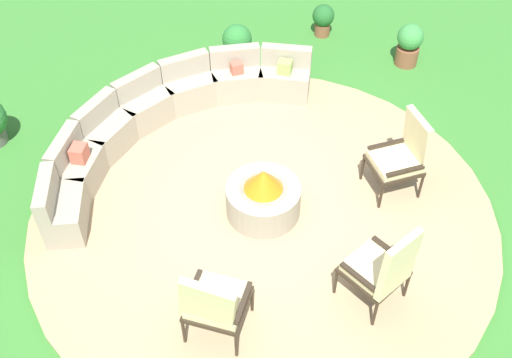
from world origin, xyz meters
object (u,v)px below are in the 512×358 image
Objects in this scene: lounge_chair_front_right at (383,268)px; curved_stone_bench at (163,118)px; potted_plant_3 at (323,18)px; fire_pit at (263,197)px; lounge_chair_front_left at (214,303)px; lounge_chair_back_left at (403,154)px; potted_plant_2 at (409,44)px; potted_plant_0 at (237,43)px.

curved_stone_bench is at bearing 91.13° from lounge_chair_front_right.
curved_stone_bench reaches higher than potted_plant_3.
fire_pit is 1.80m from lounge_chair_front_left.
lounge_chair_back_left reaches higher than fire_pit.
lounge_chair_front_left is 1.62× the size of potted_plant_2.
potted_plant_2 reaches higher than potted_plant_0.
fire_pit is 1.30× the size of potted_plant_2.
lounge_chair_front_right is at bearing 145.63° from lounge_chair_back_left.
potted_plant_3 is (3.33, 1.34, -0.05)m from curved_stone_bench.
potted_plant_2 is (4.11, 0.01, 0.01)m from curved_stone_bench.
lounge_chair_front_right reaches higher than potted_plant_2.
lounge_chair_front_right is 1.79m from lounge_chair_back_left.
lounge_chair_back_left is (2.93, 0.94, -0.00)m from lounge_chair_front_left.
lounge_chair_front_left is 0.99× the size of lounge_chair_front_right.
potted_plant_3 is (2.74, 3.22, -0.02)m from fire_pit.
potted_plant_2 is at bearing 0.10° from curved_stone_bench.
lounge_chair_front_left is at bearing 151.05° from lounge_chair_front_right.
fire_pit is 1.66× the size of potted_plant_3.
curved_stone_bench reaches higher than fire_pit.
lounge_chair_front_left is 3.08m from lounge_chair_back_left.
curved_stone_bench is (-0.59, 1.88, 0.03)m from fire_pit.
lounge_chair_back_left is 1.59× the size of potted_plant_2.
fire_pit is at bearing -72.48° from curved_stone_bench.
potted_plant_3 is (-0.78, 1.33, -0.06)m from potted_plant_2.
lounge_chair_front_left reaches higher than curved_stone_bench.
lounge_chair_back_left is 2.02× the size of potted_plant_3.
potted_plant_0 is at bearing 153.05° from potted_plant_2.
lounge_chair_front_left is at bearing -145.89° from potted_plant_2.
fire_pit reaches higher than potted_plant_0.
lounge_chair_front_left is 1.72× the size of potted_plant_0.
lounge_chair_front_left is at bearing -131.03° from potted_plant_3.
lounge_chair_back_left is 1.68× the size of potted_plant_0.
potted_plant_0 is at bearing 66.88° from lounge_chair_front_right.
curved_stone_bench is at bearing -158.14° from potted_plant_3.
lounge_chair_front_left is (-0.61, -3.19, 0.26)m from curved_stone_bench.
lounge_chair_front_left is (-1.20, -1.31, 0.30)m from fire_pit.
lounge_chair_back_left is 2.89m from potted_plant_2.
lounge_chair_front_right reaches higher than potted_plant_3.
lounge_chair_front_right reaches higher than curved_stone_bench.
lounge_chair_front_right is 5.39m from potted_plant_3.
fire_pit is 1.38× the size of potted_plant_0.
fire_pit reaches higher than potted_plant_3.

